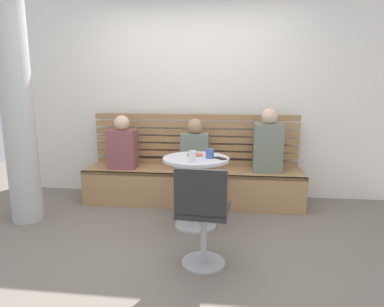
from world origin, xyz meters
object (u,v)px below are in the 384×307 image
booth_bench (192,186)px  plate_small (195,155)px  cup_water_clear (192,156)px  cup_mug_blue (210,153)px  cafe_table (196,178)px  phone_on_table (220,158)px  white_chair (203,213)px  person_child_left (195,147)px  person_child_middle (123,145)px  person_adult (268,144)px

booth_bench → plate_small: plate_small is taller
cup_water_clear → cup_mug_blue: size_ratio=1.16×
plate_small → cafe_table: bearing=-78.1°
phone_on_table → booth_bench: bearing=76.6°
cafe_table → phone_on_table: bearing=-5.0°
white_chair → cup_mug_blue: bearing=90.0°
booth_bench → cup_water_clear: cup_water_clear is taller
person_child_left → phone_on_table: bearing=-65.0°
cafe_table → person_child_middle: bearing=146.6°
person_adult → plate_small: bearing=-144.5°
person_adult → person_child_left: bearing=179.2°
person_child_middle → person_child_left: bearing=2.9°
booth_bench → person_adult: bearing=-0.1°
white_chair → plate_small: white_chair is taller
cup_water_clear → cup_mug_blue: bearing=52.5°
person_child_middle → plate_small: bearing=-29.4°
cafe_table → plate_small: bearing=101.9°
person_child_left → cup_water_clear: (0.08, -0.91, 0.08)m
booth_bench → person_adult: size_ratio=3.53×
person_child_left → plate_small: person_child_left is taller
person_child_left → cafe_table: bearing=-82.9°
cup_mug_blue → plate_small: (-0.16, 0.11, -0.04)m
person_child_left → person_child_middle: person_child_middle is taller
cafe_table → cup_mug_blue: size_ratio=7.79×
cup_water_clear → phone_on_table: 0.32m
person_child_middle → cup_water_clear: (0.99, -0.86, 0.06)m
cafe_table → white_chair: (0.14, -0.81, -0.05)m
booth_bench → phone_on_table: bearing=-62.8°
cup_water_clear → plate_small: (-0.01, 0.31, -0.05)m
white_chair → booth_bench: bearing=99.8°
booth_bench → white_chair: (0.26, -1.51, 0.24)m
cup_water_clear → cafe_table: bearing=86.8°
booth_bench → cafe_table: cafe_table is taller
person_child_left → cup_mug_blue: 0.75m
white_chair → plate_small: (-0.16, 0.92, 0.28)m
cafe_table → person_child_middle: person_child_middle is taller
cup_mug_blue → phone_on_table: 0.12m
cafe_table → person_child_left: (-0.09, 0.70, 0.20)m
phone_on_table → cup_mug_blue: bearing=130.0°
person_adult → cup_water_clear: 1.20m
cafe_table → cup_mug_blue: bearing=-1.7°
person_child_middle → phone_on_table: bearing=-28.6°
booth_bench → person_child_left: 0.50m
cup_mug_blue → phone_on_table: size_ratio=0.68×
cafe_table → cup_water_clear: bearing=-93.2°
person_child_middle → phone_on_table: person_child_middle is taller
cafe_table → person_adult: 1.09m
booth_bench → phone_on_table: (0.37, -0.72, 0.52)m
cup_mug_blue → phone_on_table: cup_mug_blue is taller
booth_bench → plate_small: bearing=-80.7°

